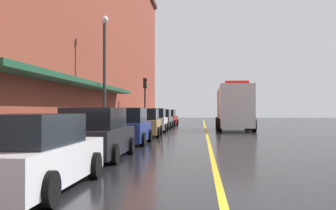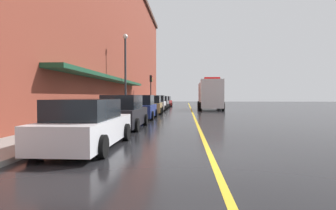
{
  "view_description": "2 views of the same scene",
  "coord_description": "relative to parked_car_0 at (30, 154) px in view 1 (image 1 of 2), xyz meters",
  "views": [
    {
      "loc": [
        -0.39,
        -7.14,
        1.66
      ],
      "look_at": [
        -2.63,
        21.2,
        1.98
      ],
      "focal_mm": 44.62,
      "sensor_mm": 36.0,
      "label": 1
    },
    {
      "loc": [
        -0.7,
        -7.65,
        1.67
      ],
      "look_at": [
        -2.4,
        19.33,
        0.82
      ],
      "focal_mm": 29.91,
      "sensor_mm": 36.0,
      "label": 2
    }
  ],
  "objects": [
    {
      "name": "ground_plane",
      "position": [
        3.87,
        23.86,
        -0.75
      ],
      "size": [
        112.0,
        112.0,
        0.0
      ],
      "primitive_type": "plane",
      "color": "black"
    },
    {
      "name": "sidewalk_left",
      "position": [
        -2.33,
        23.86,
        -0.67
      ],
      "size": [
        2.4,
        70.0,
        0.15
      ],
      "primitive_type": "cube",
      "color": "gray",
      "rests_on": "ground"
    },
    {
      "name": "lane_center_stripe",
      "position": [
        3.87,
        23.86,
        -0.74
      ],
      "size": [
        0.16,
        70.0,
        0.01
      ],
      "primitive_type": "cube",
      "color": "gold",
      "rests_on": "ground"
    },
    {
      "name": "brick_building_left",
      "position": [
        -8.76,
        22.86,
        8.06
      ],
      "size": [
        11.63,
        64.0,
        17.59
      ],
      "color": "brown",
      "rests_on": "ground"
    },
    {
      "name": "parked_car_0",
      "position": [
        0.0,
        0.0,
        0.0
      ],
      "size": [
        2.08,
        4.86,
        1.58
      ],
      "rotation": [
        0.0,
        0.0,
        1.57
      ],
      "color": "silver",
      "rests_on": "ground"
    },
    {
      "name": "parked_car_1",
      "position": [
        -0.06,
        5.59,
        0.06
      ],
      "size": [
        2.06,
        4.81,
        1.73
      ],
      "rotation": [
        0.0,
        0.0,
        1.57
      ],
      "color": "black",
      "rests_on": "ground"
    },
    {
      "name": "parked_car_2",
      "position": [
        -0.06,
        11.65,
        0.07
      ],
      "size": [
        2.05,
        4.35,
        1.75
      ],
      "rotation": [
        0.0,
        0.0,
        1.58
      ],
      "color": "navy",
      "rests_on": "ground"
    },
    {
      "name": "parked_car_3",
      "position": [
        -0.09,
        17.6,
        0.06
      ],
      "size": [
        2.25,
        4.38,
        1.73
      ],
      "rotation": [
        0.0,
        0.0,
        1.61
      ],
      "color": "#A5844C",
      "rests_on": "ground"
    },
    {
      "name": "parked_car_4",
      "position": [
        -0.13,
        23.25,
        0.08
      ],
      "size": [
        2.19,
        4.41,
        1.77
      ],
      "rotation": [
        0.0,
        0.0,
        1.59
      ],
      "color": "silver",
      "rests_on": "ground"
    },
    {
      "name": "parked_car_5",
      "position": [
        -0.11,
        29.05,
        0.05
      ],
      "size": [
        2.09,
        4.28,
        1.7
      ],
      "rotation": [
        0.0,
        0.0,
        1.56
      ],
      "color": "#595B60",
      "rests_on": "ground"
    },
    {
      "name": "parked_car_6",
      "position": [
        -0.04,
        35.2,
        0.04
      ],
      "size": [
        2.14,
        4.84,
        1.68
      ],
      "rotation": [
        0.0,
        0.0,
        1.54
      ],
      "color": "maroon",
      "rests_on": "ground"
    },
    {
      "name": "box_truck",
      "position": [
        6.18,
        25.93,
        1.07
      ],
      "size": [
        2.89,
        7.53,
        3.83
      ],
      "rotation": [
        0.0,
        0.0,
        -1.58
      ],
      "color": "silver",
      "rests_on": "ground"
    },
    {
      "name": "parking_meter_0",
      "position": [
        -1.48,
        12.75,
        0.31
      ],
      "size": [
        0.14,
        0.18,
        1.33
      ],
      "color": "#4C4C51",
      "rests_on": "sidewalk_left"
    },
    {
      "name": "parking_meter_1",
      "position": [
        -1.48,
        2.86,
        0.31
      ],
      "size": [
        0.14,
        0.18,
        1.33
      ],
      "color": "#4C4C51",
      "rests_on": "sidewalk_left"
    },
    {
      "name": "parking_meter_2",
      "position": [
        -1.48,
        16.75,
        0.31
      ],
      "size": [
        0.14,
        0.18,
        1.33
      ],
      "color": "#4C4C51",
      "rests_on": "sidewalk_left"
    },
    {
      "name": "parking_meter_3",
      "position": [
        -1.48,
        25.8,
        0.31
      ],
      "size": [
        0.14,
        0.18,
        1.33
      ],
      "color": "#4C4C51",
      "rests_on": "sidewalk_left"
    },
    {
      "name": "street_lamp_left",
      "position": [
        -2.08,
        15.4,
        3.65
      ],
      "size": [
        0.44,
        0.44,
        6.94
      ],
      "color": "#33383D",
      "rests_on": "sidewalk_left"
    },
    {
      "name": "traffic_light_near",
      "position": [
        -1.42,
        28.05,
        2.41
      ],
      "size": [
        0.38,
        0.36,
        4.3
      ],
      "color": "#232326",
      "rests_on": "sidewalk_left"
    }
  ]
}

